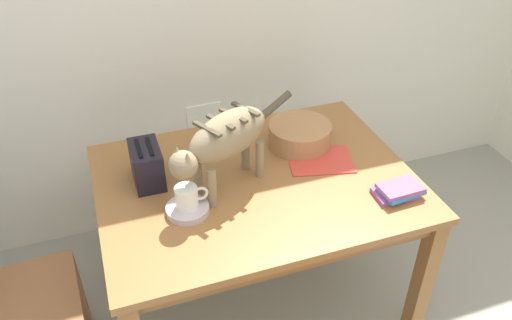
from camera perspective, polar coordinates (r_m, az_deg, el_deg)
The scene contains 10 objects.
wall_rear at distance 2.68m, azimuth -4.46°, elevation 17.08°, with size 4.60×0.11×2.50m.
dining_table at distance 2.25m, azimuth -0.00°, elevation -3.84°, with size 1.33×1.00×0.75m.
cat at distance 2.01m, azimuth -3.49°, elevation 2.33°, with size 0.60×0.35×0.35m.
saucer_bowl at distance 2.04m, azimuth -7.59°, elevation -5.43°, with size 0.17×0.17×0.03m, color #C0B0B5.
coffee_mug at distance 2.00m, azimuth -7.63°, elevation -4.10°, with size 0.13×0.09×0.09m.
magazine at distance 2.32m, azimuth 7.17°, elevation -0.04°, with size 0.28×0.22×0.01m, color #D73F32.
book_stack at distance 2.17m, azimuth 15.55°, elevation -3.32°, with size 0.20×0.13×0.05m.
wicker_basket at distance 2.39m, azimuth 4.88°, elevation 2.84°, with size 0.29×0.29×0.11m.
toaster at distance 2.18m, azimuth -12.04°, elevation -0.52°, with size 0.12×0.20×0.18m.
wooden_chair_far at distance 2.31m, azimuth -25.50°, elevation -13.97°, with size 0.45×0.45×0.94m.
Camera 1 is at (-0.65, -0.56, 2.08)m, focal length 36.02 mm.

